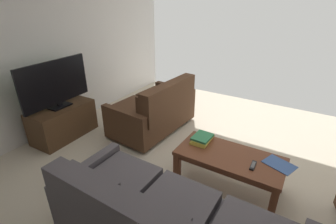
{
  "coord_description": "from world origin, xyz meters",
  "views": [
    {
      "loc": [
        -0.76,
        2.43,
        2.04
      ],
      "look_at": [
        0.46,
        0.43,
        0.93
      ],
      "focal_mm": 26.23,
      "sensor_mm": 36.0,
      "label": 1
    }
  ],
  "objects_px": {
    "loveseat_near": "(155,110)",
    "tv_stand": "(63,122)",
    "book_stack": "(202,139)",
    "flat_tv": "(55,84)",
    "tv_remote": "(253,165)",
    "coffee_table": "(229,160)",
    "loose_magazine": "(279,164)"
  },
  "relations": [
    {
      "from": "tv_stand",
      "to": "loose_magazine",
      "type": "distance_m",
      "value": 3.11
    },
    {
      "from": "loveseat_near",
      "to": "book_stack",
      "type": "height_order",
      "value": "loveseat_near"
    },
    {
      "from": "loveseat_near",
      "to": "tv_stand",
      "type": "relative_size",
      "value": 1.5
    },
    {
      "from": "coffee_table",
      "to": "loose_magazine",
      "type": "distance_m",
      "value": 0.51
    },
    {
      "from": "flat_tv",
      "to": "loose_magazine",
      "type": "distance_m",
      "value": 3.13
    },
    {
      "from": "tv_stand",
      "to": "tv_remote",
      "type": "xyz_separation_m",
      "value": [
        -2.86,
        -0.15,
        0.2
      ]
    },
    {
      "from": "loveseat_near",
      "to": "coffee_table",
      "type": "distance_m",
      "value": 1.63
    },
    {
      "from": "flat_tv",
      "to": "tv_remote",
      "type": "bearing_deg",
      "value": -176.92
    },
    {
      "from": "tv_stand",
      "to": "tv_remote",
      "type": "height_order",
      "value": "tv_stand"
    },
    {
      "from": "flat_tv",
      "to": "book_stack",
      "type": "xyz_separation_m",
      "value": [
        -2.21,
        -0.32,
        -0.39
      ]
    },
    {
      "from": "book_stack",
      "to": "loose_magazine",
      "type": "height_order",
      "value": "book_stack"
    },
    {
      "from": "coffee_table",
      "to": "loose_magazine",
      "type": "xyz_separation_m",
      "value": [
        -0.49,
        -0.1,
        0.07
      ]
    },
    {
      "from": "coffee_table",
      "to": "tv_stand",
      "type": "height_order",
      "value": "tv_stand"
    },
    {
      "from": "loveseat_near",
      "to": "book_stack",
      "type": "xyz_separation_m",
      "value": [
        -1.09,
        0.6,
        0.12
      ]
    },
    {
      "from": "tv_stand",
      "to": "loose_magazine",
      "type": "bearing_deg",
      "value": -174.04
    },
    {
      "from": "book_stack",
      "to": "tv_stand",
      "type": "bearing_deg",
      "value": 8.29
    },
    {
      "from": "loveseat_near",
      "to": "loose_magazine",
      "type": "xyz_separation_m",
      "value": [
        -1.96,
        0.6,
        0.09
      ]
    },
    {
      "from": "loveseat_near",
      "to": "tv_stand",
      "type": "bearing_deg",
      "value": 39.29
    },
    {
      "from": "loveseat_near",
      "to": "loose_magazine",
      "type": "height_order",
      "value": "loveseat_near"
    },
    {
      "from": "tv_remote",
      "to": "coffee_table",
      "type": "bearing_deg",
      "value": -14.0
    },
    {
      "from": "flat_tv",
      "to": "book_stack",
      "type": "distance_m",
      "value": 2.27
    },
    {
      "from": "coffee_table",
      "to": "book_stack",
      "type": "distance_m",
      "value": 0.41
    },
    {
      "from": "loose_magazine",
      "to": "tv_remote",
      "type": "bearing_deg",
      "value": 147.03
    },
    {
      "from": "loveseat_near",
      "to": "tv_remote",
      "type": "xyz_separation_m",
      "value": [
        -1.73,
        0.77,
        0.09
      ]
    },
    {
      "from": "tv_remote",
      "to": "loose_magazine",
      "type": "bearing_deg",
      "value": -143.59
    },
    {
      "from": "book_stack",
      "to": "loose_magazine",
      "type": "xyz_separation_m",
      "value": [
        -0.87,
        0.0,
        -0.03
      ]
    },
    {
      "from": "book_stack",
      "to": "tv_remote",
      "type": "height_order",
      "value": "book_stack"
    },
    {
      "from": "coffee_table",
      "to": "book_stack",
      "type": "bearing_deg",
      "value": -15.06
    },
    {
      "from": "tv_remote",
      "to": "book_stack",
      "type": "bearing_deg",
      "value": -14.62
    },
    {
      "from": "loose_magazine",
      "to": "coffee_table",
      "type": "bearing_deg",
      "value": 122.31
    },
    {
      "from": "coffee_table",
      "to": "tv_remote",
      "type": "height_order",
      "value": "tv_remote"
    },
    {
      "from": "loveseat_near",
      "to": "tv_remote",
      "type": "relative_size",
      "value": 8.99
    }
  ]
}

